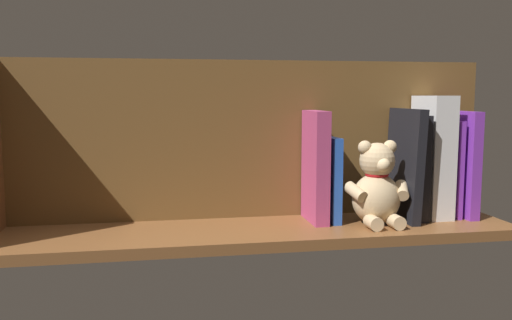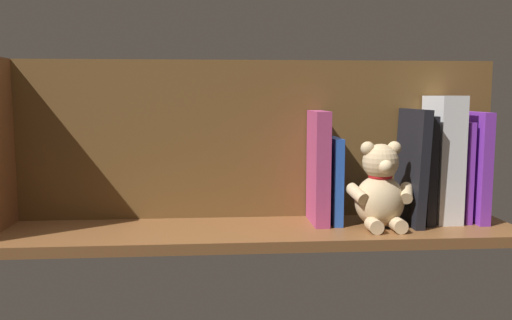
{
  "view_description": "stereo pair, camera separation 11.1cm",
  "coord_description": "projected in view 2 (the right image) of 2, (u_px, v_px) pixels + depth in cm",
  "views": [
    {
      "loc": [
        19.61,
        108.1,
        27.37
      ],
      "look_at": [
        0.0,
        0.0,
        14.06
      ],
      "focal_mm": 37.75,
      "sensor_mm": 36.0,
      "label": 1
    },
    {
      "loc": [
        8.65,
        109.53,
        27.37
      ],
      "look_at": [
        0.0,
        0.0,
        14.06
      ],
      "focal_mm": 37.75,
      "sensor_mm": 36.0,
      "label": 2
    }
  ],
  "objects": [
    {
      "name": "book_5",
      "position": [
        318.0,
        167.0,
        1.15
      ],
      "size": [
        3.07,
        11.81,
        24.04
      ],
      "primitive_type": "cube",
      "color": "#B23F72",
      "rests_on": "ground_plane"
    },
    {
      "name": "book_1",
      "position": [
        460.0,
        171.0,
        1.18
      ],
      "size": [
        1.35,
        11.02,
        21.68
      ],
      "primitive_type": "cube",
      "color": "purple",
      "rests_on": "ground_plane"
    },
    {
      "name": "book_4",
      "position": [
        333.0,
        180.0,
        1.16
      ],
      "size": [
        2.02,
        11.12,
        18.35
      ],
      "primitive_type": "cube",
      "color": "blue",
      "rests_on": "ground_plane"
    },
    {
      "name": "book_3",
      "position": [
        411.0,
        166.0,
        1.15
      ],
      "size": [
        2.97,
        14.87,
        24.49
      ],
      "primitive_type": "cube",
      "rotation": [
        0.0,
        -0.04,
        0.0
      ],
      "color": "black",
      "rests_on": "ground_plane"
    },
    {
      "name": "book_0",
      "position": [
        474.0,
        167.0,
        1.17
      ],
      "size": [
        2.32,
        12.58,
        23.76
      ],
      "primitive_type": "cube",
      "color": "purple",
      "rests_on": "ground_plane"
    },
    {
      "name": "teddy_bear",
      "position": [
        380.0,
        190.0,
        1.11
      ],
      "size": [
        14.55,
        11.34,
        17.92
      ],
      "rotation": [
        0.0,
        0.0,
        0.01
      ],
      "color": "#D1B284",
      "rests_on": "ground_plane"
    },
    {
      "name": "ground_plane",
      "position": [
        256.0,
        232.0,
        1.12
      ],
      "size": [
        109.06,
        24.32,
        2.2
      ],
      "primitive_type": "cube",
      "color": "brown"
    },
    {
      "name": "shelf_back_panel",
      "position": [
        253.0,
        139.0,
        1.2
      ],
      "size": [
        109.06,
        1.5,
        34.99
      ],
      "primitive_type": "cube",
      "color": "brown",
      "rests_on": "ground_plane"
    },
    {
      "name": "book_2",
      "position": [
        422.0,
        169.0,
        1.16
      ],
      "size": [
        1.94,
        12.38,
        23.01
      ],
      "primitive_type": "cube",
      "color": "black",
      "rests_on": "ground_plane"
    },
    {
      "name": "dictionary_thick_white",
      "position": [
        442.0,
        159.0,
        1.17
      ],
      "size": [
        5.39,
        11.67,
        27.22
      ],
      "primitive_type": "cube",
      "color": "silver",
      "rests_on": "ground_plane"
    }
  ]
}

